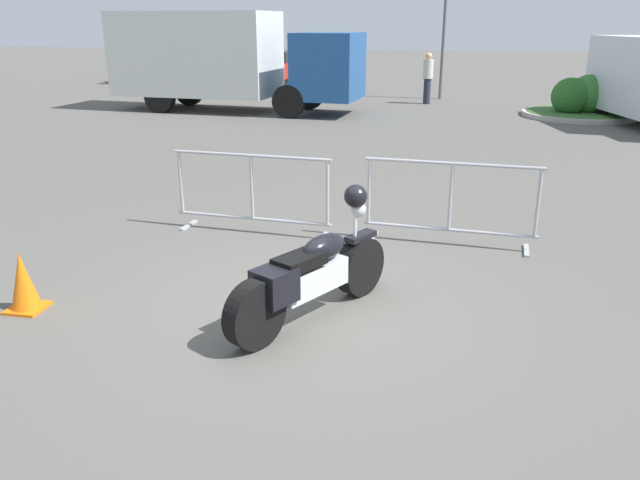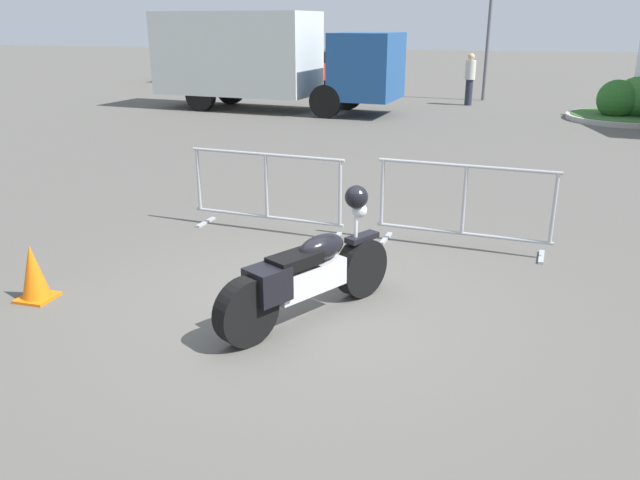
# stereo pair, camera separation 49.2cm
# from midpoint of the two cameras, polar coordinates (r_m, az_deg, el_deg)

# --- Properties ---
(ground_plane) EXTENTS (120.00, 120.00, 0.00)m
(ground_plane) POSITION_cam_midpoint_polar(r_m,az_deg,el_deg) (6.25, 0.96, -6.10)
(ground_plane) COLOR #54514C
(motorcycle) EXTENTS (1.20, 1.90, 1.19)m
(motorcycle) POSITION_cam_midpoint_polar(r_m,az_deg,el_deg) (5.84, 1.36, -3.12)
(motorcycle) COLOR black
(motorcycle) RESTS_ON ground
(crowd_barrier_near) EXTENTS (2.16, 0.62, 1.07)m
(crowd_barrier_near) POSITION_cam_midpoint_polar(r_m,az_deg,el_deg) (8.30, -3.22, 4.44)
(crowd_barrier_near) COLOR #9EA0A5
(crowd_barrier_near) RESTS_ON ground
(crowd_barrier_far) EXTENTS (2.16, 0.62, 1.07)m
(crowd_barrier_far) POSITION_cam_midpoint_polar(r_m,az_deg,el_deg) (7.88, 14.76, 3.01)
(crowd_barrier_far) COLOR #9EA0A5
(crowd_barrier_far) RESTS_ON ground
(box_truck) EXTENTS (7.88, 2.98, 2.98)m
(box_truck) POSITION_cam_midpoint_polar(r_m,az_deg,el_deg) (20.37, -4.52, 16.34)
(box_truck) COLOR silver
(box_truck) RESTS_ON ground
(parked_car_yellow) EXTENTS (2.07, 4.24, 1.39)m
(parked_car_yellow) POSITION_cam_midpoint_polar(r_m,az_deg,el_deg) (31.75, -10.85, 15.45)
(parked_car_yellow) COLOR yellow
(parked_car_yellow) RESTS_ON ground
(parked_car_green) EXTENTS (2.27, 4.65, 1.53)m
(parked_car_green) POSITION_cam_midpoint_polar(r_m,az_deg,el_deg) (31.18, -4.93, 15.77)
(parked_car_green) COLOR #236B38
(parked_car_green) RESTS_ON ground
(parked_car_red) EXTENTS (2.11, 4.32, 1.42)m
(parked_car_red) POSITION_cam_midpoint_polar(r_m,az_deg,el_deg) (30.15, 0.74, 15.61)
(parked_car_red) COLOR #B21E19
(parked_car_red) RESTS_ON ground
(pedestrian) EXTENTS (0.47, 0.47, 1.69)m
(pedestrian) POSITION_cam_midpoint_polar(r_m,az_deg,el_deg) (22.17, 14.19, 14.22)
(pedestrian) COLOR #262838
(pedestrian) RESTS_ON ground
(planter_island) EXTENTS (3.21, 3.21, 1.22)m
(planter_island) POSITION_cam_midpoint_polar(r_m,az_deg,el_deg) (20.30, 26.96, 10.99)
(planter_island) COLOR #ADA89E
(planter_island) RESTS_ON ground
(traffic_cone) EXTENTS (0.34, 0.34, 0.59)m
(traffic_cone) POSITION_cam_midpoint_polar(r_m,az_deg,el_deg) (6.82, -22.89, -2.82)
(traffic_cone) COLOR orange
(traffic_cone) RESTS_ON ground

